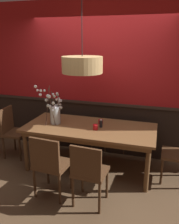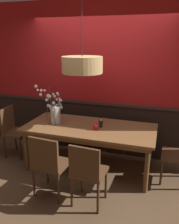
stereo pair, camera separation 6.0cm
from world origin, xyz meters
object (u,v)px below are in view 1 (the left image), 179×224
at_px(chair_far_side_left, 87,121).
at_px(chair_near_side_right, 89,171).
at_px(dining_table, 90,131).
at_px(chair_near_side_left, 50,163).
at_px(vase_with_blossoms, 55,112).
at_px(chair_far_side_right, 117,123).
at_px(chair_head_west_end, 12,129).
at_px(candle_holder_nearer_edge, 101,122).
at_px(pendant_lamp, 82,65).
at_px(candle_holder_nearer_center, 95,127).
at_px(condiment_bottle, 101,124).

bearing_deg(chair_far_side_left, chair_near_side_right, -71.99).
bearing_deg(dining_table, chair_far_side_left, 109.72).
bearing_deg(chair_far_side_left, chair_near_side_left, -89.25).
bearing_deg(vase_with_blossoms, chair_far_side_right, 44.26).
relative_size(chair_head_west_end, chair_far_side_left, 1.01).
distance_m(candle_holder_nearer_edge, pendant_lamp, 1.02).
bearing_deg(dining_table, chair_near_side_left, -108.09).
xyz_separation_m(candle_holder_nearer_center, pendant_lamp, (-0.23, 0.05, 0.96)).
relative_size(chair_head_west_end, pendant_lamp, 0.80).
bearing_deg(candle_holder_nearer_edge, chair_far_side_left, 123.18).
distance_m(chair_far_side_left, condiment_bottle, 1.03).
height_order(chair_near_side_left, candle_holder_nearer_edge, chair_near_side_left).
bearing_deg(candle_holder_nearer_edge, chair_far_side_right, 77.55).
xyz_separation_m(chair_head_west_end, candle_holder_nearer_edge, (1.65, 0.16, 0.27)).
distance_m(dining_table, candle_holder_nearer_edge, 0.26).
height_order(dining_table, chair_near_side_left, chair_near_side_left).
relative_size(chair_far_side_left, pendant_lamp, 0.79).
bearing_deg(condiment_bottle, candle_holder_nearer_center, -113.99).
height_order(chair_far_side_right, pendant_lamp, pendant_lamp).
distance_m(chair_head_west_end, chair_near_side_right, 2.01).
bearing_deg(candle_holder_nearer_center, chair_far_side_left, 114.33).
bearing_deg(condiment_bottle, chair_near_side_left, -117.32).
distance_m(chair_head_west_end, candle_holder_nearer_center, 1.66).
bearing_deg(chair_near_side_right, pendant_lamp, 112.95).
bearing_deg(chair_far_side_left, condiment_bottle, -59.43).
height_order(chair_far_side_left, candle_holder_nearer_center, chair_far_side_left).
distance_m(vase_with_blossoms, pendant_lamp, 0.95).
distance_m(chair_far_side_right, vase_with_blossoms, 1.34).
bearing_deg(chair_far_side_left, pendant_lamp, -76.94).
height_order(chair_far_side_right, candle_holder_nearer_center, chair_far_side_right).
bearing_deg(chair_far_side_right, chair_head_west_end, -154.41).
bearing_deg(condiment_bottle, chair_near_side_right, -84.87).
distance_m(chair_near_side_right, chair_far_side_left, 1.89).
distance_m(chair_far_side_right, condiment_bottle, 0.90).
height_order(candle_holder_nearer_edge, pendant_lamp, pendant_lamp).
bearing_deg(condiment_bottle, candle_holder_nearer_edge, 106.04).
height_order(condiment_bottle, pendant_lamp, pendant_lamp).
relative_size(chair_far_side_right, candle_holder_nearer_center, 10.98).
distance_m(chair_far_side_left, candle_holder_nearer_center, 1.11).
bearing_deg(dining_table, chair_near_side_right, -73.64).
relative_size(chair_head_west_end, candle_holder_nearer_center, 10.75).
bearing_deg(dining_table, pendant_lamp, -155.23).
bearing_deg(candle_holder_nearer_edge, chair_head_west_end, -174.40).
xyz_separation_m(chair_near_side_right, chair_far_side_left, (-0.59, 1.80, 0.01)).
bearing_deg(pendant_lamp, dining_table, 24.77).
bearing_deg(chair_head_west_end, condiment_bottle, 0.54).
distance_m(chair_far_side_left, candle_holder_nearer_edge, 0.88).
relative_size(dining_table, chair_near_side_right, 2.38).
bearing_deg(chair_near_side_left, vase_with_blossoms, 110.11).
height_order(vase_with_blossoms, condiment_bottle, vase_with_blossoms).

